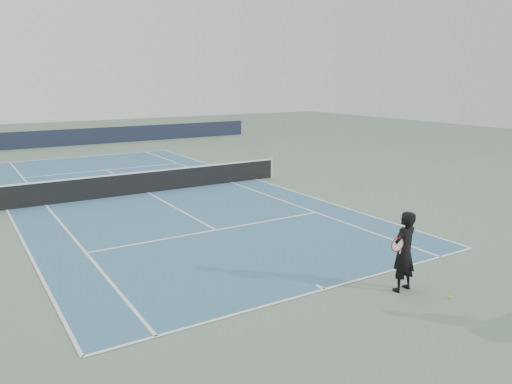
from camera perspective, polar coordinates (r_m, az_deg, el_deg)
ground at (r=21.96m, az=-12.28°, el=-0.10°), size 80.00×80.00×0.00m
court_surface at (r=21.96m, az=-12.28°, el=-0.08°), size 10.97×23.77×0.01m
tennis_net at (r=21.86m, az=-12.35°, el=1.19°), size 12.90×0.10×1.07m
windscreen_far at (r=38.99m, az=-21.31°, el=5.78°), size 30.00×0.25×1.20m
tennis_player at (r=11.96m, az=16.53°, el=-6.53°), size 0.83×0.58×1.90m
tennis_ball at (r=12.21m, az=21.22°, el=-11.10°), size 0.07×0.07×0.07m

